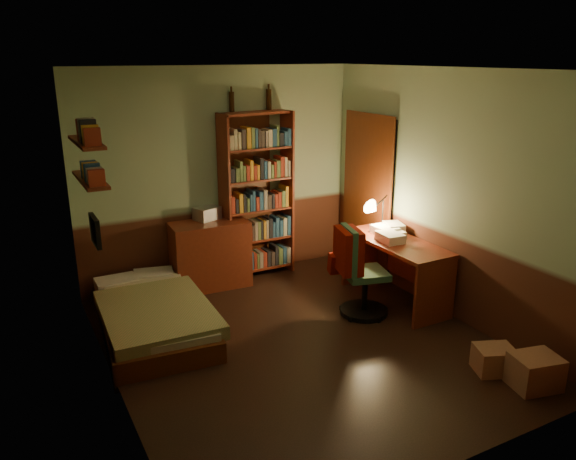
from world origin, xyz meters
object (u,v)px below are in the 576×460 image
desk (395,271)px  office_chair (365,272)px  cardboard_box_a (535,372)px  mini_stereo (207,213)px  bookshelf (257,196)px  desk_lamp (383,206)px  dresser (210,254)px  bed (152,305)px  cardboard_box_b (494,360)px

desk → office_chair: bearing=-167.0°
office_chair → cardboard_box_a: (0.45, -1.85, -0.35)m
mini_stereo → desk: (1.67, -1.52, -0.53)m
mini_stereo → desk: mini_stereo is taller
desk → cardboard_box_a: size_ratio=3.51×
cardboard_box_a → mini_stereo: bearing=114.9°
bookshelf → desk_lamp: (1.16, -1.04, -0.03)m
dresser → bookshelf: bearing=10.5°
desk → bookshelf: bearing=124.1°
bed → desk: 2.70m
cardboard_box_a → dresser: bearing=116.1°
bookshelf → cardboard_box_a: (0.97, -3.45, -0.89)m
dresser → desk: size_ratio=0.67×
bed → office_chair: office_chair is taller
desk_lamp → cardboard_box_a: (-0.19, -2.42, -0.86)m
office_chair → bookshelf: bearing=122.4°
bookshelf → cardboard_box_b: bookshelf is taller
desk_lamp → mini_stereo: bearing=155.0°
bookshelf → desk: bearing=-62.6°
desk → cardboard_box_b: (-0.16, -1.63, -0.25)m
dresser → cardboard_box_b: (1.54, -3.03, -0.29)m
bookshelf → desk_lamp: 1.55m
dresser → cardboard_box_b: bearing=-59.8°
office_chair → cardboard_box_b: (0.34, -1.51, -0.38)m
bed → dresser: size_ratio=2.01×
desk → office_chair: office_chair is taller
bed → bookshelf: bookshelf is taller
bookshelf → cardboard_box_b: 3.36m
cardboard_box_a → office_chair: bearing=103.7°
desk → mini_stereo: bearing=137.1°
mini_stereo → cardboard_box_a: size_ratio=0.74×
desk_lamp → office_chair: 0.99m
bed → cardboard_box_a: bed is taller
desk → desk_lamp: bearing=72.8°
bed → desk: (2.63, -0.60, 0.09)m
dresser → office_chair: office_chair is taller
desk_lamp → desk: bearing=-101.0°
dresser → bookshelf: size_ratio=0.44×
dresser → cardboard_box_a: 3.76m
bed → dresser: (0.93, 0.79, 0.13)m
desk_lamp → office_chair: size_ratio=0.56×
dresser → desk_lamp: size_ratio=1.65×
cardboard_box_b → cardboard_box_a: bearing=-71.7°
dresser → office_chair: (1.20, -1.52, 0.09)m
desk_lamp → cardboard_box_a: desk_lamp is taller
bed → bookshelf: size_ratio=0.89×
mini_stereo → cardboard_box_b: bearing=-83.9°
bed → desk_lamp: desk_lamp is taller
mini_stereo → cardboard_box_b: size_ratio=0.86×
dresser → mini_stereo: bearing=81.0°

